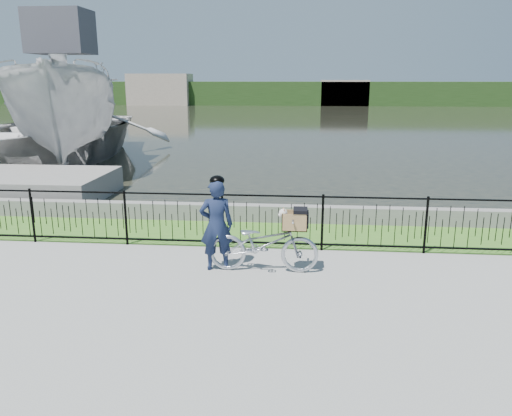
# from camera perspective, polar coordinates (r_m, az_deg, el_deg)

# --- Properties ---
(ground) EXTENTS (120.00, 120.00, 0.00)m
(ground) POSITION_cam_1_polar(r_m,az_deg,el_deg) (8.64, 1.18, -8.15)
(ground) COLOR gray
(ground) RESTS_ON ground
(grass_strip) EXTENTS (60.00, 2.00, 0.01)m
(grass_strip) POSITION_cam_1_polar(r_m,az_deg,el_deg) (11.07, 2.11, -2.95)
(grass_strip) COLOR #407324
(grass_strip) RESTS_ON ground
(water) EXTENTS (120.00, 120.00, 0.00)m
(water) POSITION_cam_1_polar(r_m,az_deg,el_deg) (41.09, 4.41, 9.84)
(water) COLOR #26271D
(water) RESTS_ON ground
(quay_wall) EXTENTS (60.00, 0.30, 0.40)m
(quay_wall) POSITION_cam_1_polar(r_m,az_deg,el_deg) (11.98, 2.37, -0.63)
(quay_wall) COLOR slate
(quay_wall) RESTS_ON ground
(fence) EXTENTS (14.00, 0.06, 1.15)m
(fence) POSITION_cam_1_polar(r_m,az_deg,el_deg) (9.95, 1.83, -1.54)
(fence) COLOR black
(fence) RESTS_ON ground
(far_treeline) EXTENTS (120.00, 6.00, 3.00)m
(far_treeline) POSITION_cam_1_polar(r_m,az_deg,el_deg) (67.98, 4.77, 12.94)
(far_treeline) COLOR #25431A
(far_treeline) RESTS_ON ground
(far_building_left) EXTENTS (8.00, 4.00, 4.00)m
(far_building_left) POSITION_cam_1_polar(r_m,az_deg,el_deg) (68.52, -10.88, 13.16)
(far_building_left) COLOR #A29382
(far_building_left) RESTS_ON ground
(far_building_right) EXTENTS (6.00, 3.00, 3.20)m
(far_building_right) POSITION_cam_1_polar(r_m,az_deg,el_deg) (66.70, 10.05, 12.83)
(far_building_right) COLOR #A29382
(far_building_right) RESTS_ON ground
(bicycle_rig) EXTENTS (1.94, 0.68, 1.18)m
(bicycle_rig) POSITION_cam_1_polar(r_m,az_deg,el_deg) (8.83, 0.94, -4.01)
(bicycle_rig) COLOR #B1B5BE
(bicycle_rig) RESTS_ON ground
(cyclist) EXTENTS (0.66, 0.50, 1.71)m
(cyclist) POSITION_cam_1_polar(r_m,az_deg,el_deg) (8.85, -4.54, -1.81)
(cyclist) COLOR #151E3A
(cyclist) RESTS_ON ground
(boat_near) EXTENTS (7.38, 11.17, 5.84)m
(boat_near) POSITION_cam_1_polar(r_m,az_deg,el_deg) (21.03, -20.75, 10.31)
(boat_near) COLOR #B5B4B4
(boat_near) RESTS_ON water
(boat_far) EXTENTS (8.79, 11.82, 2.35)m
(boat_far) POSITION_cam_1_polar(r_m,az_deg,el_deg) (22.91, -21.75, 8.11)
(boat_far) COLOR #B5B4B4
(boat_far) RESTS_ON water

